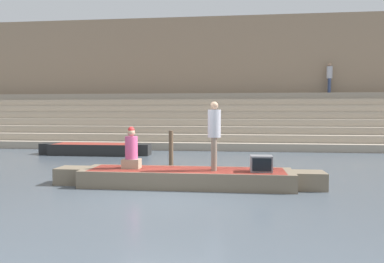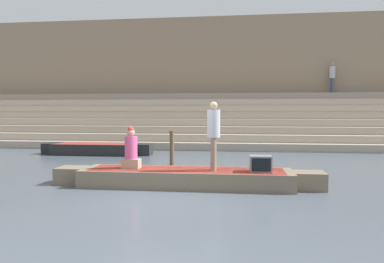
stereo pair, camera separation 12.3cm
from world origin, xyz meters
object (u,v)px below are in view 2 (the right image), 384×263
object	(u,v)px
rowboat_main	(186,177)
person_on_steps	(332,75)
person_standing	(214,131)
moored_boat_shore	(97,149)
mooring_post	(172,148)
person_rowing	(131,151)
tv_set	(261,164)

from	to	relation	value
rowboat_main	person_on_steps	distance (m)	15.10
person_standing	moored_boat_shore	distance (m)	8.62
person_standing	mooring_post	world-z (taller)	person_standing
person_rowing	tv_set	size ratio (longest dim) A/B	2.03
person_on_steps	mooring_post	bearing A→B (deg)	60.29
rowboat_main	person_rowing	xyz separation A→B (m)	(-1.44, 0.04, 0.64)
person_rowing	tv_set	xyz separation A→B (m)	(3.31, -0.17, -0.24)
tv_set	person_on_steps	distance (m)	14.41
rowboat_main	moored_boat_shore	size ratio (longest dim) A/B	1.40
person_standing	person_rowing	distance (m)	2.22
rowboat_main	person_rowing	size ratio (longest dim) A/B	6.33
person_standing	tv_set	xyz separation A→B (m)	(1.16, -0.07, -0.80)
rowboat_main	person_standing	world-z (taller)	person_standing
tv_set	moored_boat_shore	bearing A→B (deg)	142.11
tv_set	mooring_post	world-z (taller)	mooring_post
person_on_steps	person_rowing	bearing A→B (deg)	67.28
person_standing	moored_boat_shore	world-z (taller)	person_standing
tv_set	person_on_steps	bearing A→B (deg)	76.47
person_rowing	mooring_post	size ratio (longest dim) A/B	0.88
moored_boat_shore	person_on_steps	size ratio (longest dim) A/B	2.86
tv_set	person_standing	bearing A→B (deg)	-177.17
rowboat_main	person_on_steps	size ratio (longest dim) A/B	4.00
person_rowing	tv_set	distance (m)	3.32
person_standing	person_on_steps	distance (m)	14.61
rowboat_main	person_rowing	bearing A→B (deg)	-178.58
mooring_post	person_on_steps	world-z (taller)	person_on_steps
mooring_post	rowboat_main	bearing A→B (deg)	-74.05
rowboat_main	moored_boat_shore	xyz separation A→B (m)	(-4.89, 6.39, 0.03)
person_rowing	moored_boat_shore	size ratio (longest dim) A/B	0.22
person_standing	person_on_steps	bearing A→B (deg)	78.62
person_rowing	person_on_steps	world-z (taller)	person_on_steps
tv_set	person_on_steps	size ratio (longest dim) A/B	0.31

